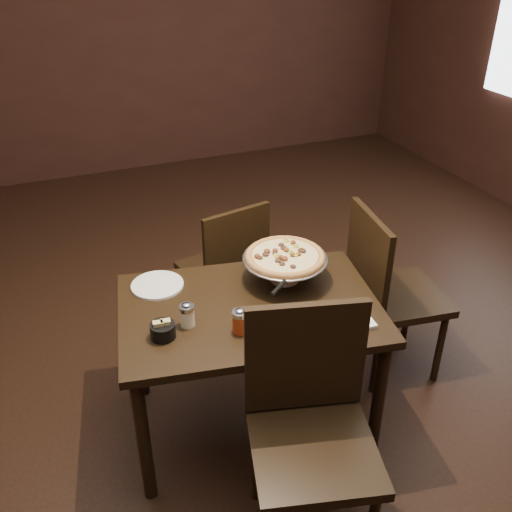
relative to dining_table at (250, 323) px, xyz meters
name	(u,v)px	position (x,y,z in m)	size (l,w,h in m)	color
room	(264,138)	(0.12, 0.14, 0.79)	(6.04, 7.04, 2.84)	black
dining_table	(250,323)	(0.00, 0.00, 0.00)	(1.24, 0.94, 0.70)	black
pizza_stand	(285,257)	(0.22, 0.12, 0.23)	(0.39, 0.39, 0.16)	#BBBBC2
parmesan_shaker	(187,315)	(-0.29, -0.03, 0.15)	(0.06, 0.06, 0.11)	#F3E5BD
pepper_flake_shaker	(240,321)	(-0.10, -0.15, 0.15)	(0.07, 0.07, 0.11)	maroon
packet_caddy	(163,330)	(-0.40, -0.07, 0.13)	(0.10, 0.10, 0.08)	black
napkin_stack	(354,320)	(0.36, -0.27, 0.10)	(0.15, 0.15, 0.02)	white
plate_left	(157,285)	(-0.34, 0.30, 0.10)	(0.24, 0.24, 0.01)	white
plate_near	(297,343)	(0.08, -0.31, 0.10)	(0.26, 0.26, 0.01)	white
serving_spatula	(278,288)	(0.09, -0.10, 0.22)	(0.16, 0.16, 0.02)	#BBBBC2
chair_far	(227,266)	(0.14, 0.71, -0.14)	(0.48, 0.48, 0.86)	black
chair_near	(310,422)	(0.02, -0.56, -0.07)	(0.56, 0.56, 0.99)	black
chair_side	(387,288)	(0.81, 0.12, -0.09)	(0.50, 0.50, 0.95)	black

